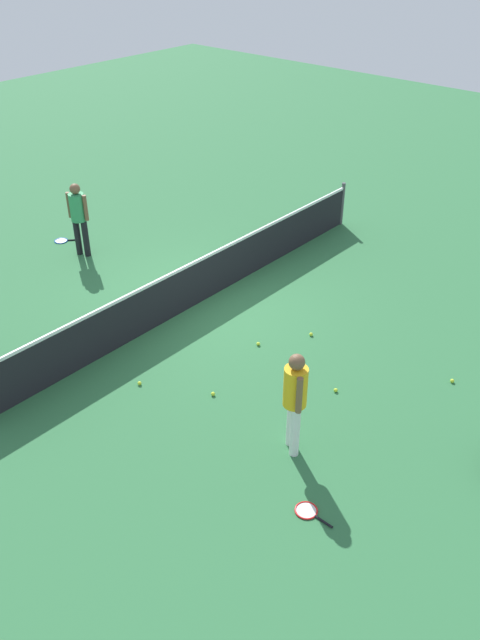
% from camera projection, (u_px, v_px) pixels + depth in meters
% --- Properties ---
extents(ground_plane, '(40.00, 40.00, 0.00)m').
position_uv_depth(ground_plane, '(202.00, 301.00, 13.32)').
color(ground_plane, '#2D6B3D').
extents(court_net, '(10.09, 0.09, 1.07)m').
position_uv_depth(court_net, '(201.00, 279.00, 13.05)').
color(court_net, '#4C4C51').
rests_on(court_net, ground_plane).
extents(player_near_side, '(0.48, 0.48, 1.70)m').
position_uv_depth(player_near_side, '(295.00, 395.00, 9.19)').
color(player_near_side, white).
rests_on(player_near_side, ground_plane).
extents(player_far_side, '(0.43, 0.52, 1.70)m').
position_uv_depth(player_far_side, '(78.00, 214.00, 14.51)').
color(player_far_side, black).
rests_on(player_far_side, ground_plane).
extents(tennis_racket_near_player, '(0.32, 0.59, 0.03)m').
position_uv_depth(tennis_racket_near_player, '(308.00, 511.00, 8.72)').
color(tennis_racket_near_player, red).
rests_on(tennis_racket_near_player, ground_plane).
extents(tennis_racket_far_player, '(0.55, 0.52, 0.03)m').
position_uv_depth(tennis_racket_far_player, '(62.00, 241.00, 15.64)').
color(tennis_racket_far_player, blue).
rests_on(tennis_racket_far_player, ground_plane).
extents(tennis_ball_near_player, '(0.07, 0.07, 0.07)m').
position_uv_depth(tennis_ball_near_player, '(140.00, 383.00, 11.00)').
color(tennis_ball_near_player, '#C6E033').
rests_on(tennis_ball_near_player, ground_plane).
extents(tennis_ball_by_net, '(0.07, 0.07, 0.07)m').
position_uv_depth(tennis_ball_by_net, '(336.00, 390.00, 10.84)').
color(tennis_ball_by_net, '#C6E033').
rests_on(tennis_ball_by_net, ground_plane).
extents(tennis_ball_midcourt, '(0.07, 0.07, 0.07)m').
position_uv_depth(tennis_ball_midcourt, '(213.00, 394.00, 10.76)').
color(tennis_ball_midcourt, '#C6E033').
rests_on(tennis_ball_midcourt, ground_plane).
extents(tennis_ball_baseline, '(0.07, 0.07, 0.07)m').
position_uv_depth(tennis_ball_baseline, '(311.00, 334.00, 12.23)').
color(tennis_ball_baseline, '#C6E033').
rests_on(tennis_ball_baseline, ground_plane).
extents(tennis_ball_stray_left, '(0.07, 0.07, 0.07)m').
position_uv_depth(tennis_ball_stray_left, '(258.00, 344.00, 11.97)').
color(tennis_ball_stray_left, '#C6E033').
rests_on(tennis_ball_stray_left, ground_plane).
extents(tennis_ball_stray_right, '(0.07, 0.07, 0.07)m').
position_uv_depth(tennis_ball_stray_right, '(452.00, 381.00, 11.05)').
color(tennis_ball_stray_right, '#C6E033').
rests_on(tennis_ball_stray_right, ground_plane).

